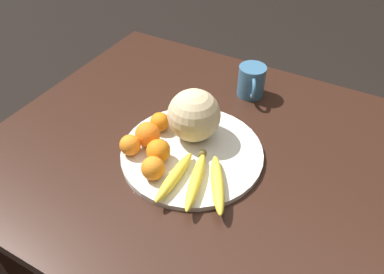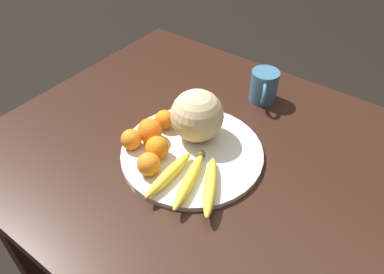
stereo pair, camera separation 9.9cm
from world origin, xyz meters
TOP-DOWN VIEW (x-y plane):
  - kitchen_table at (0.00, 0.00)m, footprint 1.23×0.99m
  - fruit_bowl at (0.04, 0.04)m, footprint 0.39×0.39m
  - melon at (0.06, -0.02)m, footprint 0.15×0.15m
  - banana_bunch at (-0.03, 0.14)m, footprint 0.18×0.21m
  - orange_front_left at (0.18, 0.13)m, footprint 0.06×0.06m
  - orange_front_right at (0.10, 0.12)m, footprint 0.06×0.06m
  - orange_mid_center at (0.16, 0.08)m, footprint 0.07×0.07m
  - orange_back_left at (0.08, 0.17)m, footprint 0.06×0.06m
  - orange_back_right at (0.16, 0.01)m, footprint 0.06×0.06m
  - ceramic_mug at (0.01, -0.30)m, footprint 0.09×0.12m

SIDE VIEW (x-z plane):
  - kitchen_table at x=0.00m, z-range 0.27..1.02m
  - fruit_bowl at x=0.04m, z-range 0.75..0.76m
  - banana_bunch at x=-0.03m, z-range 0.76..0.80m
  - orange_back_right at x=0.16m, z-range 0.76..0.82m
  - orange_front_left at x=0.18m, z-range 0.76..0.82m
  - orange_back_left at x=0.08m, z-range 0.76..0.82m
  - orange_front_right at x=0.10m, z-range 0.76..0.83m
  - orange_mid_center at x=0.16m, z-range 0.76..0.83m
  - ceramic_mug at x=0.01m, z-range 0.75..0.85m
  - melon at x=0.06m, z-range 0.76..0.91m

